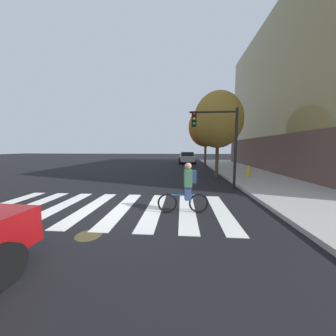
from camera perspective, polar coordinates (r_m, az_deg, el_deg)
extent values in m
plane|color=black|center=(6.89, -16.75, -12.21)|extent=(120.00, 120.00, 0.00)
cube|color=silver|center=(9.40, -43.05, -8.65)|extent=(0.55, 3.73, 0.01)
cube|color=silver|center=(8.58, -37.68, -9.55)|extent=(0.55, 3.73, 0.01)
cube|color=silver|center=(7.86, -31.22, -10.51)|extent=(0.55, 3.73, 0.01)
cube|color=silver|center=(7.26, -23.52, -11.48)|extent=(0.55, 3.73, 0.01)
cube|color=silver|center=(6.80, -14.54, -12.35)|extent=(0.55, 3.73, 0.01)
cube|color=silver|center=(6.53, -4.50, -12.97)|extent=(0.55, 3.73, 0.01)
cube|color=silver|center=(6.46, 6.12, -13.21)|extent=(0.55, 3.73, 0.01)
cube|color=silver|center=(6.60, 16.63, -13.01)|extent=(0.55, 3.73, 0.01)
cylinder|color=#473D1E|center=(5.16, -24.02, -19.01)|extent=(0.64, 0.64, 0.01)
cylinder|color=black|center=(4.12, -42.89, -21.79)|extent=(0.27, 0.69, 0.68)
cube|color=#B7B7BC|center=(25.52, 6.01, 3.10)|extent=(2.07, 4.74, 0.71)
cube|color=black|center=(25.33, 6.05, 4.51)|extent=(1.77, 2.30, 0.56)
cylinder|color=black|center=(26.98, 3.71, 2.54)|extent=(0.27, 0.70, 0.69)
cylinder|color=black|center=(27.10, 7.84, 2.51)|extent=(0.27, 0.70, 0.69)
cylinder|color=black|center=(24.00, 3.92, 2.06)|extent=(0.27, 0.70, 0.69)
cylinder|color=black|center=(24.15, 8.56, 2.03)|extent=(0.27, 0.70, 0.69)
torus|color=black|center=(6.19, 9.75, -10.97)|extent=(0.66, 0.11, 0.66)
torus|color=black|center=(6.10, -0.20, -11.14)|extent=(0.66, 0.11, 0.66)
cylinder|color=#1972BF|center=(6.04, 4.84, -8.57)|extent=(0.89, 0.12, 0.05)
cylinder|color=#1972BF|center=(6.04, 6.35, -7.90)|extent=(0.04, 0.04, 0.45)
cube|color=#384772|center=(6.03, 6.35, -7.44)|extent=(0.22, 0.30, 0.56)
cube|color=#3F724C|center=(5.94, 6.41, -3.22)|extent=(0.27, 0.38, 0.56)
sphere|color=tan|center=(5.88, 6.45, 0.62)|extent=(0.22, 0.22, 0.22)
cube|color=navy|center=(5.95, 8.13, -2.73)|extent=(0.18, 0.29, 0.40)
cylinder|color=black|center=(9.92, 20.75, 5.61)|extent=(0.14, 0.14, 4.20)
cylinder|color=black|center=(9.83, 14.18, 16.97)|extent=(2.40, 0.10, 0.10)
cube|color=black|center=(9.66, 8.29, 15.17)|extent=(0.24, 0.20, 0.76)
sphere|color=red|center=(9.59, 8.36, 16.69)|extent=(0.14, 0.14, 0.14)
sphere|color=gold|center=(9.55, 8.34, 15.27)|extent=(0.14, 0.14, 0.14)
sphere|color=green|center=(9.52, 8.31, 13.85)|extent=(0.14, 0.14, 0.14)
cylinder|color=gold|center=(13.89, 24.27, -1.15)|extent=(0.22, 0.22, 0.65)
sphere|color=gold|center=(13.85, 24.34, 0.35)|extent=(0.18, 0.18, 0.18)
cylinder|color=gold|center=(13.95, 24.89, -1.02)|extent=(0.12, 0.09, 0.09)
cylinder|color=#4C3823|center=(13.49, 15.34, 2.87)|extent=(0.24, 0.24, 2.77)
ellipsoid|color=olive|center=(13.61, 15.70, 14.58)|extent=(3.45, 3.45, 3.97)
cylinder|color=#4C3823|center=(19.73, 11.80, 4.25)|extent=(0.24, 0.24, 2.93)
ellipsoid|color=#A5591E|center=(19.84, 12.00, 12.71)|extent=(3.64, 3.64, 4.19)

